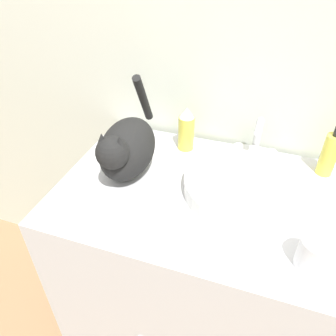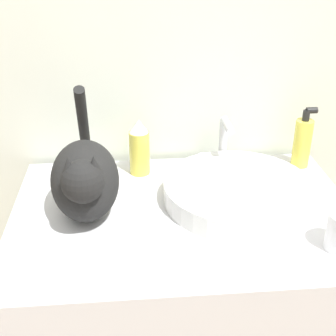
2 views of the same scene
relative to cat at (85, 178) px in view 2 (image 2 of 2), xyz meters
name	(u,v)px [view 2 (image 2 of 2)]	position (x,y,z in m)	size (l,w,h in m)	color
wall_back	(171,35)	(0.24, 0.33, 0.26)	(6.00, 0.05, 2.50)	silver
sink_basin	(237,192)	(0.38, 0.02, -0.07)	(0.38, 0.38, 0.05)	silver
faucet	(223,145)	(0.38, 0.22, -0.03)	(0.14, 0.11, 0.15)	silver
cat	(85,178)	(0.00, 0.00, 0.00)	(0.18, 0.39, 0.28)	black
soap_bottle	(302,142)	(0.61, 0.20, -0.02)	(0.05, 0.05, 0.18)	#EADB4C
spray_bottle	(139,148)	(0.14, 0.20, -0.02)	(0.06, 0.06, 0.16)	#EADB4C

